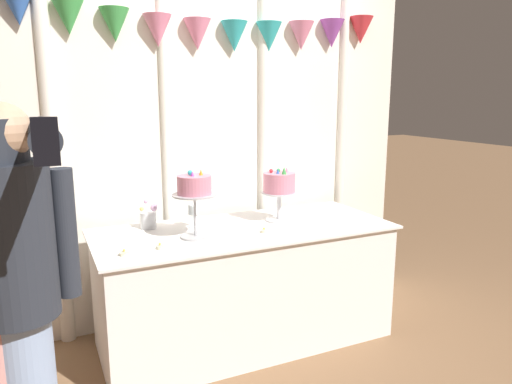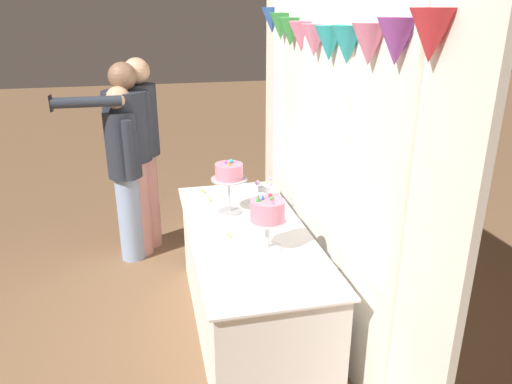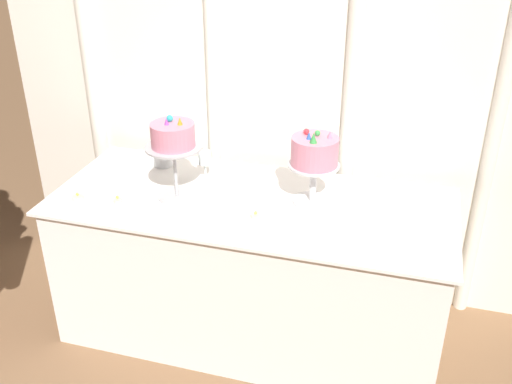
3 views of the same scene
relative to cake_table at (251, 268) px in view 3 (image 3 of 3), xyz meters
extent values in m
plane|color=#846042|center=(0.00, -0.10, -0.38)|extent=(24.00, 24.00, 0.00)
cube|color=white|center=(0.00, 0.51, 0.83)|extent=(3.00, 0.04, 2.40)
cylinder|color=white|center=(-1.04, 0.49, 0.83)|extent=(0.09, 0.09, 2.40)
cylinder|color=white|center=(-0.35, 0.49, 0.83)|extent=(0.07, 0.07, 2.40)
cylinder|color=white|center=(0.36, 0.49, 0.83)|extent=(0.08, 0.08, 2.40)
cylinder|color=white|center=(1.03, 0.49, 0.83)|extent=(0.07, 0.07, 2.40)
cube|color=white|center=(0.00, 0.00, -0.01)|extent=(1.78, 0.72, 0.73)
cube|color=white|center=(0.00, 0.00, 0.37)|extent=(1.83, 0.77, 0.01)
cylinder|color=#B2B2B7|center=(-0.34, -0.06, 0.38)|extent=(0.18, 0.18, 0.01)
cylinder|color=#B2B2B7|center=(-0.34, -0.06, 0.50)|extent=(0.02, 0.02, 0.23)
cylinder|color=#B2B2B7|center=(-0.34, -0.06, 0.63)|extent=(0.26, 0.26, 0.01)
cylinder|color=pink|center=(-0.34, -0.06, 0.68)|extent=(0.19, 0.19, 0.11)
cone|color=orange|center=(-0.30, -0.07, 0.75)|extent=(0.02, 0.02, 0.03)
sphere|color=#2DB2B7|center=(-0.35, -0.04, 0.75)|extent=(0.03, 0.03, 0.03)
cone|color=purple|center=(-0.35, -0.08, 0.75)|extent=(0.02, 0.02, 0.03)
cylinder|color=silver|center=(0.27, 0.06, 0.38)|extent=(0.18, 0.18, 0.01)
cylinder|color=silver|center=(0.27, 0.06, 0.47)|extent=(0.03, 0.03, 0.17)
cylinder|color=silver|center=(0.27, 0.06, 0.56)|extent=(0.23, 0.23, 0.01)
cylinder|color=pink|center=(0.27, 0.06, 0.63)|extent=(0.21, 0.21, 0.12)
cone|color=pink|center=(0.33, 0.07, 0.71)|extent=(0.02, 0.02, 0.03)
sphere|color=green|center=(0.28, 0.08, 0.70)|extent=(0.03, 0.03, 0.03)
sphere|color=#DB333D|center=(0.23, 0.09, 0.70)|extent=(0.03, 0.03, 0.03)
cone|color=blue|center=(0.25, 0.04, 0.71)|extent=(0.02, 0.02, 0.03)
cone|color=green|center=(0.27, 0.00, 0.71)|extent=(0.03, 0.03, 0.05)
cylinder|color=silver|center=(-0.28, 0.16, 0.38)|extent=(0.06, 0.06, 0.00)
cylinder|color=silver|center=(-0.28, 0.16, 0.42)|extent=(0.01, 0.01, 0.08)
cylinder|color=silver|center=(-0.28, 0.16, 0.49)|extent=(0.06, 0.06, 0.06)
cylinder|color=silver|center=(-0.54, 0.24, 0.43)|extent=(0.10, 0.10, 0.10)
sphere|color=#CC9EC6|center=(-0.49, 0.28, 0.51)|extent=(0.03, 0.03, 0.03)
sphere|color=#CC9EC6|center=(-0.52, 0.18, 0.51)|extent=(0.04, 0.04, 0.04)
sphere|color=#CC9EC6|center=(-0.54, 0.29, 0.53)|extent=(0.03, 0.03, 0.03)
sphere|color=#E5C666|center=(-0.57, 0.27, 0.49)|extent=(0.03, 0.03, 0.03)
cylinder|color=beige|center=(-0.77, -0.21, 0.38)|extent=(0.05, 0.05, 0.02)
sphere|color=#F9CC4C|center=(-0.77, -0.21, 0.40)|extent=(0.01, 0.01, 0.01)
cylinder|color=beige|center=(-0.58, -0.18, 0.38)|extent=(0.04, 0.04, 0.02)
sphere|color=#F9CC4C|center=(-0.58, -0.18, 0.40)|extent=(0.01, 0.01, 0.01)
cylinder|color=beige|center=(0.06, -0.14, 0.38)|extent=(0.05, 0.05, 0.02)
sphere|color=#F9CC4C|center=(0.06, -0.14, 0.40)|extent=(0.01, 0.01, 0.01)
camera|label=1|loc=(-1.13, -2.60, 1.18)|focal=33.35mm
camera|label=2|loc=(2.84, -0.60, 1.75)|focal=34.26mm
camera|label=3|loc=(0.67, -2.25, 1.65)|focal=41.11mm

